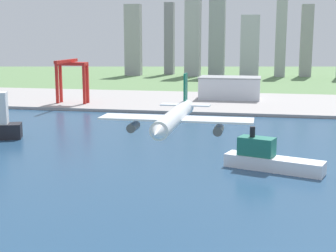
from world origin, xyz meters
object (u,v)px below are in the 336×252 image
ferry_boat (268,158)px  warehouse_main (230,88)px  airplane_landing (174,118)px  port_crane_red (71,71)px

ferry_boat → warehouse_main: 241.73m
airplane_landing → warehouse_main: (-7.30, 331.01, -25.40)m
airplane_landing → port_crane_red: size_ratio=1.01×
port_crane_red → warehouse_main: 148.24m
airplane_landing → port_crane_red: 304.86m
airplane_landing → warehouse_main: size_ratio=0.80×
warehouse_main → airplane_landing: bearing=-88.7°
ferry_boat → port_crane_red: 246.40m
port_crane_red → warehouse_main: (133.94, 60.94, -17.98)m
port_crane_red → warehouse_main: bearing=24.5°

